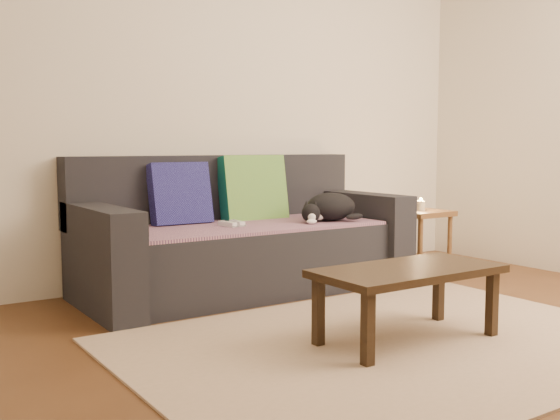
{
  "coord_description": "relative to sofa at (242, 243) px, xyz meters",
  "views": [
    {
      "loc": [
        -2.12,
        -2.06,
        0.94
      ],
      "look_at": [
        0.05,
        1.2,
        0.55
      ],
      "focal_mm": 42.0,
      "sensor_mm": 36.0,
      "label": 1
    }
  ],
  "objects": [
    {
      "name": "coffee_table",
      "position": [
        0.07,
        -1.43,
        0.01
      ],
      "size": [
        0.91,
        0.45,
        0.36
      ],
      "color": "black",
      "rests_on": "rug"
    },
    {
      "name": "wii_remote_b",
      "position": [
        -0.17,
        -0.12,
        0.15
      ],
      "size": [
        0.06,
        0.15,
        0.03
      ],
      "primitive_type": "cube",
      "rotation": [
        0.0,
        0.0,
        1.71
      ],
      "color": "white",
      "rests_on": "throw_blanket"
    },
    {
      "name": "throw_blanket",
      "position": [
        0.0,
        -0.09,
        0.12
      ],
      "size": [
        1.66,
        0.74,
        0.02
      ],
      "primitive_type": "cube",
      "color": "#432A4E",
      "rests_on": "sofa"
    },
    {
      "name": "cushion_navy",
      "position": [
        -0.35,
        0.17,
        0.32
      ],
      "size": [
        0.39,
        0.18,
        0.4
      ],
      "primitive_type": "cube",
      "rotation": [
        -0.21,
        0.0,
        0.0
      ],
      "color": "#151149",
      "rests_on": "throw_blanket"
    },
    {
      "name": "cat",
      "position": [
        0.53,
        -0.23,
        0.22
      ],
      "size": [
        0.48,
        0.39,
        0.19
      ],
      "rotation": [
        0.0,
        0.0,
        -0.43
      ],
      "color": "black",
      "rests_on": "throw_blanket"
    },
    {
      "name": "back_wall",
      "position": [
        0.0,
        0.43,
        0.99
      ],
      "size": [
        4.5,
        0.04,
        2.6
      ],
      "primitive_type": "cube",
      "color": "beige",
      "rests_on": "ground"
    },
    {
      "name": "cushion_green",
      "position": [
        0.19,
        0.17,
        0.32
      ],
      "size": [
        0.47,
        0.2,
        0.49
      ],
      "primitive_type": "cube",
      "rotation": [
        -0.17,
        0.0,
        0.0
      ],
      "color": "#0E5B4B",
      "rests_on": "throw_blanket"
    },
    {
      "name": "wii_remote_a",
      "position": [
        -0.1,
        -0.11,
        0.15
      ],
      "size": [
        0.04,
        0.15,
        0.03
      ],
      "primitive_type": "cube",
      "rotation": [
        0.0,
        0.0,
        1.53
      ],
      "color": "white",
      "rests_on": "throw_blanket"
    },
    {
      "name": "rug",
      "position": [
        0.0,
        -1.42,
        -0.3
      ],
      "size": [
        2.5,
        1.8,
        0.01
      ],
      "primitive_type": "cube",
      "color": "tan",
      "rests_on": "ground"
    },
    {
      "name": "ground",
      "position": [
        0.0,
        -1.57,
        -0.31
      ],
      "size": [
        4.5,
        4.5,
        0.0
      ],
      "primitive_type": "plane",
      "color": "brown",
      "rests_on": "ground"
    },
    {
      "name": "side_table",
      "position": [
        1.37,
        -0.25,
        0.07
      ],
      "size": [
        0.37,
        0.37,
        0.47
      ],
      "color": "brown",
      "rests_on": "ground"
    },
    {
      "name": "candle",
      "position": [
        1.37,
        -0.25,
        0.19
      ],
      "size": [
        0.06,
        0.06,
        0.09
      ],
      "color": "beige",
      "rests_on": "side_table"
    },
    {
      "name": "sofa",
      "position": [
        0.0,
        0.0,
        0.0
      ],
      "size": [
        2.1,
        0.94,
        0.87
      ],
      "color": "#232328",
      "rests_on": "ground"
    }
  ]
}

